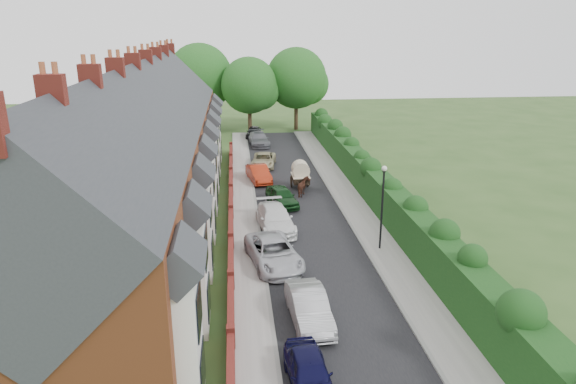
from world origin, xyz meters
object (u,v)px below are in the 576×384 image
car_black (254,132)px  car_white (275,219)px  car_silver_a (309,307)px  car_green (282,196)px  lamppost (383,197)px  horse_cart (301,173)px  car_red (259,174)px  car_grey (259,139)px  car_navy (309,372)px  car_beige (264,160)px  horse (303,187)px  car_silver_b (274,253)px

car_black → car_white: bearing=-79.5°
car_silver_a → car_green: 15.86m
lamppost → horse_cart: lamppost is taller
car_red → car_grey: size_ratio=0.85×
car_grey → car_red: bearing=-97.3°
car_green → car_red: size_ratio=0.95×
car_black → lamppost: bearing=-69.6°
lamppost → car_navy: 13.29m
lamppost → car_grey: bearing=101.0°
car_beige → car_black: bearing=99.9°
lamppost → horse_cart: (-3.12, 12.48, -1.96)m
car_beige → horse_cart: bearing=-62.3°
lamppost → car_black: (-6.06, 33.44, -2.63)m
car_green → car_black: bearing=78.7°
car_silver_a → car_red: size_ratio=1.03×
horse_cart → car_red: bearing=143.0°
car_beige → car_black: size_ratio=1.17×
car_red → horse_cart: horse_cart is taller
horse → car_navy: bearing=102.5°
car_red → horse: bearing=-62.9°
car_black → horse_cart: (2.94, -20.96, 0.67)m
car_white → horse_cart: (2.76, 8.59, 0.58)m
car_silver_a → horse: bearing=79.2°
lamppost → car_red: 16.46m
car_silver_b → car_beige: car_silver_b is taller
lamppost → car_black: lamppost is taller
lamppost → car_grey: (-5.66, 29.00, -2.57)m
car_white → car_black: bearing=84.8°
lamppost → car_grey: 29.66m
horse → car_silver_a: bearing=102.7°
car_beige → horse_cart: horse_cart is taller
car_red → lamppost: bearing=-76.9°
car_white → horse_cart: 9.04m
horse_cart → car_grey: bearing=98.7°
lamppost → car_beige: bearing=106.0°
car_silver_a → car_white: size_ratio=0.86×
car_red → horse: (3.28, -4.32, 0.02)m
car_navy → car_white: size_ratio=0.73×
car_silver_b → car_green: bearing=71.6°
car_white → car_black: size_ratio=1.32×
car_navy → car_silver_b: bearing=88.9°
car_green → horse_cart: size_ratio=1.25×
lamppost → car_white: (-5.88, 3.89, -2.55)m
car_silver_b → lamppost: bearing=1.4°
car_green → car_grey: size_ratio=0.81×
horse → horse_cart: horse_cart is taller
car_silver_a → horse_cart: size_ratio=1.37×
car_silver_a → car_beige: bearing=87.0°
car_navy → horse: (2.79, 22.24, 0.08)m
car_silver_a → horse: 18.02m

